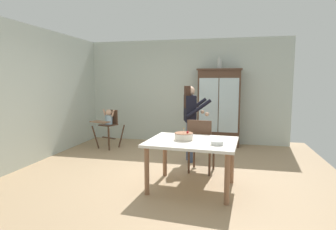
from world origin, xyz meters
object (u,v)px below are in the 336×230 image
object	(u,v)px
adult_person	(190,114)
dining_table	(192,147)
china_cabinet	(219,107)
serving_bowl	(217,143)
dining_chair_far_side	(200,142)
ceramic_vase	(219,64)
high_chair_with_toddler	(108,121)
birthday_cake	(184,136)

from	to	relation	value
adult_person	dining_table	world-z (taller)	adult_person
china_cabinet	adult_person	xyz separation A→B (m)	(-0.50, -1.56, -0.00)
china_cabinet	serving_bowl	xyz separation A→B (m)	(0.11, -3.17, -0.20)
serving_bowl	dining_chair_far_side	xyz separation A→B (m)	(-0.33, 0.92, -0.21)
china_cabinet	dining_table	distance (m)	3.01
ceramic_vase	serving_bowl	world-z (taller)	ceramic_vase
adult_person	dining_chair_far_side	xyz separation A→B (m)	(0.28, -0.69, -0.41)
high_chair_with_toddler	dining_chair_far_side	distance (m)	2.74
dining_chair_far_side	serving_bowl	bearing A→B (deg)	116.97
adult_person	birthday_cake	xyz separation A→B (m)	(0.10, -1.39, -0.17)
china_cabinet	dining_table	size ratio (longest dim) A/B	1.40
high_chair_with_toddler	birthday_cake	xyz separation A→B (m)	(2.19, -2.07, 0.14)
high_chair_with_toddler	birthday_cake	world-z (taller)	high_chair_with_toddler
high_chair_with_toddler	adult_person	world-z (taller)	adult_person
serving_bowl	dining_table	bearing A→B (deg)	152.86
birthday_cake	serving_bowl	size ratio (longest dim) A/B	1.56
high_chair_with_toddler	dining_chair_far_side	xyz separation A→B (m)	(2.37, -1.37, -0.10)
china_cabinet	adult_person	bearing A→B (deg)	-107.70
high_chair_with_toddler	adult_person	xyz separation A→B (m)	(2.09, -0.68, 0.31)
dining_table	adult_person	bearing A→B (deg)	99.25
serving_bowl	china_cabinet	bearing A→B (deg)	92.00
high_chair_with_toddler	china_cabinet	bearing A→B (deg)	37.93
china_cabinet	dining_chair_far_side	bearing A→B (deg)	-95.48
serving_bowl	adult_person	bearing A→B (deg)	110.69
ceramic_vase	dining_table	xyz separation A→B (m)	(-0.26, -2.98, -1.40)
high_chair_with_toddler	adult_person	size ratio (longest dim) A/B	0.62
adult_person	serving_bowl	distance (m)	1.74
dining_table	birthday_cake	size ratio (longest dim) A/B	4.93
dining_table	birthday_cake	distance (m)	0.20
high_chair_with_toddler	dining_table	distance (m)	3.13
birthday_cake	serving_bowl	xyz separation A→B (m)	(0.51, -0.22, -0.03)
adult_person	high_chair_with_toddler	bearing A→B (deg)	54.10
china_cabinet	high_chair_with_toddler	size ratio (longest dim) A/B	2.03
birthday_cake	dining_chair_far_side	world-z (taller)	dining_chair_far_side
ceramic_vase	high_chair_with_toddler	size ratio (longest dim) A/B	0.28
dining_table	serving_bowl	xyz separation A→B (m)	(0.38, -0.19, 0.12)
china_cabinet	birthday_cake	distance (m)	2.98
ceramic_vase	high_chair_with_toddler	distance (m)	3.06
adult_person	dining_table	size ratio (longest dim) A/B	1.11
adult_person	dining_chair_far_side	bearing A→B (deg)	-175.73
birthday_cake	dining_chair_far_side	bearing A→B (deg)	75.60
birthday_cake	dining_chair_far_side	size ratio (longest dim) A/B	0.29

